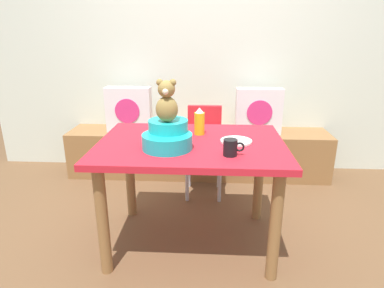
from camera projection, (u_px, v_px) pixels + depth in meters
ground_plane at (191, 241)px, 2.31m from camera, size 8.00×8.00×0.00m
back_wall at (200, 43)px, 3.27m from camera, size 4.40×0.10×2.60m
window_bench at (198, 153)px, 3.36m from camera, size 2.60×0.44×0.46m
pillow_floral_left at (129, 109)px, 3.23m from camera, size 0.44×0.15×0.44m
pillow_floral_right at (259, 111)px, 3.16m from camera, size 0.44×0.15×0.44m
dining_table at (191, 158)px, 2.11m from camera, size 1.18×0.86×0.74m
highchair at (204, 139)px, 2.85m from camera, size 0.34×0.45×0.79m
infant_seat_teal at (168, 136)px, 1.95m from camera, size 0.30×0.33×0.16m
teddy_bear at (167, 102)px, 1.88m from camera, size 0.13×0.12×0.25m
ketchup_bottle at (199, 122)px, 2.20m from camera, size 0.07×0.07×0.18m
coffee_mug at (231, 147)px, 1.83m from camera, size 0.12×0.08×0.09m
dinner_plate_near at (236, 141)px, 2.07m from camera, size 0.20×0.20×0.01m
cell_phone at (162, 129)px, 2.33m from camera, size 0.13×0.16×0.01m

